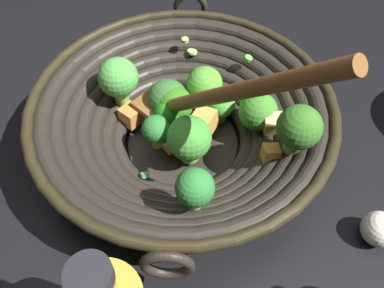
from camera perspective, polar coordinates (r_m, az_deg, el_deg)
The scene contains 3 objects.
ground_plane at distance 0.58m, azimuth -1.27°, elevation -0.26°, with size 4.00×4.00×0.00m, color black.
wok at distance 0.53m, azimuth -1.21°, elevation 3.64°, with size 0.39×0.43×0.27m.
garlic_bulb at distance 0.54m, azimuth 24.69°, elevation -10.73°, with size 0.04×0.04×0.04m, color silver.
Camera 1 is at (0.05, -0.35, 0.46)m, focal length 38.15 mm.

